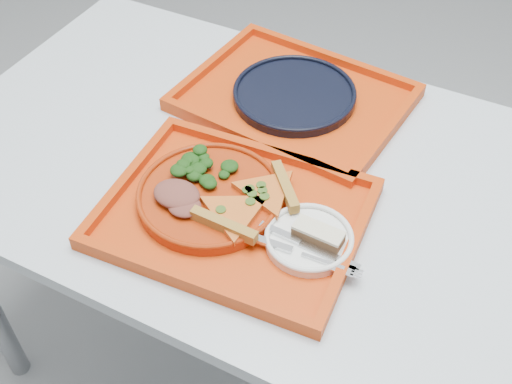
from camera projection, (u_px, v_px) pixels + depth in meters
ground at (307, 382)px, 1.74m from camera, size 10.00×10.00×0.00m
table at (327, 216)px, 1.25m from camera, size 1.60×0.80×0.75m
tray_main at (234, 216)px, 1.14m from camera, size 0.47×0.38×0.01m
tray_far at (294, 101)px, 1.37m from camera, size 0.48×0.39×0.01m
dinner_plate at (210, 197)px, 1.15m from camera, size 0.26×0.26×0.02m
side_plate at (309, 240)px, 1.09m from camera, size 0.15×0.15×0.01m
navy_plate at (294, 95)px, 1.36m from camera, size 0.26×0.26×0.02m
pizza_slice_a at (234, 212)px, 1.10m from camera, size 0.13×0.15×0.02m
pizza_slice_b at (267, 190)px, 1.14m from camera, size 0.18×0.18×0.02m
salad_heap at (206, 163)px, 1.17m from camera, size 0.09×0.08×0.04m
meat_portion at (177, 194)px, 1.13m from camera, size 0.09×0.07×0.03m
dessert_bar at (318, 234)px, 1.07m from camera, size 0.09×0.04×0.02m
knife at (309, 246)px, 1.06m from camera, size 0.19×0.03×0.01m
fork at (301, 253)px, 1.05m from camera, size 0.19×0.03×0.01m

